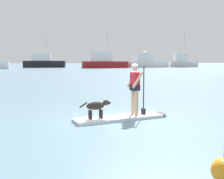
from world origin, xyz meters
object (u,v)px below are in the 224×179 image
(person_paddler, at_px, (135,86))
(moored_boat_port, at_px, (182,62))
(dog, at_px, (97,106))
(marker_buoy, at_px, (224,170))
(moored_boat_center, at_px, (44,62))
(moored_boat_starboard, at_px, (146,62))
(moored_boat_far_starboard, at_px, (104,62))
(paddleboard, at_px, (125,117))

(person_paddler, height_order, moored_boat_port, moored_boat_port)
(dog, xyz_separation_m, marker_buoy, (1.20, -4.76, -0.29))
(person_paddler, xyz_separation_m, moored_boat_center, (-3.98, 70.58, 0.41))
(moored_boat_starboard, xyz_separation_m, marker_buoy, (-24.87, -69.25, -1.30))
(moored_boat_port, bearing_deg, person_paddler, -119.15)
(moored_boat_center, height_order, marker_buoy, moored_boat_center)
(moored_boat_far_starboard, xyz_separation_m, moored_boat_starboard, (12.98, 2.60, -0.02))
(moored_boat_center, distance_m, moored_boat_port, 40.74)
(moored_boat_far_starboard, bearing_deg, moored_boat_starboard, 11.35)
(paddleboard, distance_m, moored_boat_starboard, 69.03)
(marker_buoy, bearing_deg, paddleboard, 92.42)
(person_paddler, distance_m, marker_buoy, 5.11)
(paddleboard, xyz_separation_m, moored_boat_center, (-3.60, 70.66, 1.47))
(moored_boat_starboard, bearing_deg, moored_boat_port, 5.18)
(moored_boat_port, distance_m, marker_buoy, 79.27)
(dog, distance_m, marker_buoy, 4.91)
(moored_boat_starboard, bearing_deg, dog, -112.01)
(moored_boat_center, xyz_separation_m, moored_boat_starboard, (28.68, -6.36, -0.02))
(moored_boat_far_starboard, xyz_separation_m, marker_buoy, (-11.90, -66.64, -1.32))
(paddleboard, height_order, moored_boat_port, moored_boat_port)
(moored_boat_far_starboard, bearing_deg, moored_boat_center, 150.29)
(paddleboard, distance_m, moored_boat_far_starboard, 62.89)
(dog, height_order, moored_boat_far_starboard, moored_boat_far_starboard)
(person_paddler, bearing_deg, moored_boat_port, 60.85)
(paddleboard, bearing_deg, dog, -168.89)
(moored_boat_far_starboard, relative_size, moored_boat_starboard, 0.94)
(moored_boat_starboard, bearing_deg, person_paddler, -111.04)
(paddleboard, bearing_deg, moored_boat_center, 92.91)
(paddleboard, distance_m, moored_boat_center, 70.76)
(moored_boat_center, relative_size, moored_boat_port, 1.10)
(person_paddler, relative_size, moored_boat_port, 0.16)
(dog, bearing_deg, moored_boat_far_starboard, 78.05)
(moored_boat_port, relative_size, marker_buoy, 11.89)
(paddleboard, height_order, dog, dog)
(moored_boat_far_starboard, distance_m, moored_boat_starboard, 13.23)
(moored_boat_center, bearing_deg, person_paddler, -86.78)
(moored_boat_far_starboard, bearing_deg, moored_boat_port, 8.45)
(moored_boat_port, bearing_deg, moored_boat_center, 172.53)
(person_paddler, height_order, moored_boat_far_starboard, moored_boat_far_starboard)
(moored_boat_starboard, height_order, moored_boat_port, moored_boat_port)
(paddleboard, distance_m, moored_boat_port, 75.02)
(paddleboard, relative_size, moored_boat_far_starboard, 0.28)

